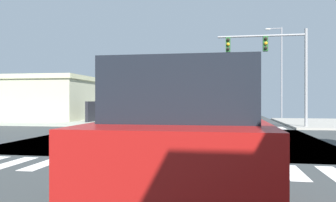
# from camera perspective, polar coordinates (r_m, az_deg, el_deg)

# --- Properties ---
(ground) EXTENTS (90.00, 90.00, 0.05)m
(ground) POSITION_cam_1_polar(r_m,az_deg,el_deg) (16.72, 0.93, -6.42)
(ground) COLOR #383C3C
(sidewalk_corner_nw) EXTENTS (12.00, 12.00, 0.14)m
(sidewalk_corner_nw) POSITION_cam_1_polar(r_m,az_deg,el_deg) (32.43, -19.02, -3.10)
(sidewalk_corner_nw) COLOR #9DA291
(sidewalk_corner_nw) RESTS_ON ground
(crosswalk_near) EXTENTS (13.50, 2.00, 0.01)m
(crosswalk_near) POSITION_cam_1_polar(r_m,az_deg,el_deg) (9.71, -7.17, -10.98)
(crosswalk_near) COLOR white
(crosswalk_near) RESTS_ON ground
(crosswalk_far) EXTENTS (13.50, 2.00, 0.01)m
(crosswalk_far) POSITION_cam_1_polar(r_m,az_deg,el_deg) (23.96, 2.97, -4.38)
(crosswalk_far) COLOR white
(crosswalk_far) RESTS_ON ground
(traffic_signal_mast) EXTENTS (5.91, 0.55, 6.67)m
(traffic_signal_mast) POSITION_cam_1_polar(r_m,az_deg,el_deg) (23.97, 17.08, 7.34)
(traffic_signal_mast) COLOR gray
(traffic_signal_mast) RESTS_ON ground
(street_lamp) EXTENTS (1.78, 0.32, 9.48)m
(street_lamp) POSITION_cam_1_polar(r_m,az_deg,el_deg) (37.06, 18.35, 5.79)
(street_lamp) COLOR gray
(street_lamp) RESTS_ON ground
(bank_building) EXTENTS (15.62, 7.58, 4.08)m
(bank_building) POSITION_cam_1_polar(r_m,az_deg,el_deg) (34.74, -24.01, 0.37)
(bank_building) COLOR #AFAF90
(bank_building) RESTS_ON ground
(box_truck_nearside_1) EXTENTS (2.40, 7.20, 4.85)m
(box_truck_nearside_1) POSITION_cam_1_polar(r_m,az_deg,el_deg) (43.69, 3.67, 0.99)
(box_truck_nearside_1) COLOR black
(box_truck_nearside_1) RESTS_ON ground
(suv_farside_1) EXTENTS (1.96, 4.60, 2.34)m
(suv_farside_1) POSITION_cam_1_polar(r_m,az_deg,el_deg) (5.00, 3.86, -5.34)
(suv_farside_1) COLOR black
(suv_farside_1) RESTS_ON ground
(suv_crossing_2) EXTENTS (1.96, 4.60, 2.34)m
(suv_crossing_2) POSITION_cam_1_polar(r_m,az_deg,el_deg) (49.37, 0.84, -0.47)
(suv_crossing_2) COLOR black
(suv_crossing_2) RESTS_ON ground
(pickup_trailing_2) EXTENTS (2.00, 5.10, 2.35)m
(pickup_trailing_2) POSITION_cam_1_polar(r_m,az_deg,el_deg) (32.71, 1.67, -0.93)
(pickup_trailing_2) COLOR black
(pickup_trailing_2) RESTS_ON ground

